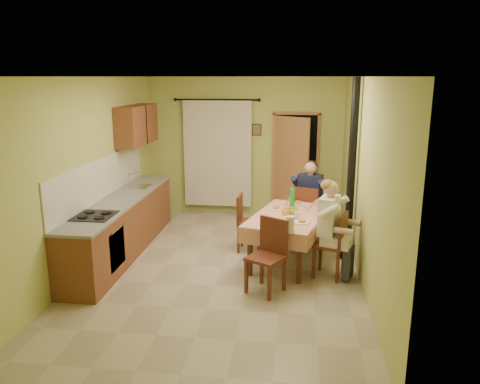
# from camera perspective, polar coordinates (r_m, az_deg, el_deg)

# --- Properties ---
(floor) EXTENTS (4.00, 6.00, 0.01)m
(floor) POSITION_cam_1_polar(r_m,az_deg,el_deg) (7.18, -2.10, -9.08)
(floor) COLOR tan
(floor) RESTS_ON ground
(room_shell) EXTENTS (4.04, 6.04, 2.82)m
(room_shell) POSITION_cam_1_polar(r_m,az_deg,el_deg) (6.68, -2.24, 5.44)
(room_shell) COLOR #BCC766
(room_shell) RESTS_ON ground
(kitchen_run) EXTENTS (0.64, 3.64, 1.56)m
(kitchen_run) POSITION_cam_1_polar(r_m,az_deg,el_deg) (7.80, -14.18, -3.84)
(kitchen_run) COLOR brown
(kitchen_run) RESTS_ON ground
(upper_cabinets) EXTENTS (0.35, 1.40, 0.70)m
(upper_cabinets) POSITION_cam_1_polar(r_m,az_deg,el_deg) (8.75, -12.44, 7.99)
(upper_cabinets) COLOR brown
(upper_cabinets) RESTS_ON room_shell
(curtain) EXTENTS (1.70, 0.07, 2.22)m
(curtain) POSITION_cam_1_polar(r_m,az_deg,el_deg) (9.68, -2.75, 4.73)
(curtain) COLOR black
(curtain) RESTS_ON ground
(doorway) EXTENTS (0.96, 0.53, 2.15)m
(doorway) POSITION_cam_1_polar(r_m,az_deg,el_deg) (9.54, 6.52, 3.24)
(doorway) COLOR black
(doorway) RESTS_ON ground
(dining_table) EXTENTS (1.40, 1.86, 0.76)m
(dining_table) POSITION_cam_1_polar(r_m,az_deg,el_deg) (7.25, 5.89, -5.67)
(dining_table) COLOR tan
(dining_table) RESTS_ON ground
(tableware) EXTENTS (0.65, 1.67, 0.33)m
(tableware) POSITION_cam_1_polar(r_m,az_deg,el_deg) (7.03, 6.03, -2.59)
(tableware) COLOR white
(tableware) RESTS_ON dining_table
(chair_far) EXTENTS (0.55, 0.55, 0.99)m
(chair_far) POSITION_cam_1_polar(r_m,az_deg,el_deg) (8.23, 8.27, -4.01)
(chair_far) COLOR #572817
(chair_far) RESTS_ON ground
(chair_near) EXTENTS (0.58, 0.58, 0.99)m
(chair_near) POSITION_cam_1_polar(r_m,az_deg,el_deg) (6.30, 3.21, -9.58)
(chair_near) COLOR #572817
(chair_near) RESTS_ON ground
(chair_right) EXTENTS (0.51, 0.51, 0.96)m
(chair_right) POSITION_cam_1_polar(r_m,az_deg,el_deg) (6.86, 10.91, -7.84)
(chair_right) COLOR #572817
(chair_right) RESTS_ON ground
(chair_left) EXTENTS (0.41, 0.41, 0.94)m
(chair_left) POSITION_cam_1_polar(r_m,az_deg,el_deg) (7.72, 1.12, -5.08)
(chair_left) COLOR #572817
(chair_left) RESTS_ON ground
(man_far) EXTENTS (0.65, 0.58, 1.39)m
(man_far) POSITION_cam_1_polar(r_m,az_deg,el_deg) (8.08, 8.45, -0.01)
(man_far) COLOR #141938
(man_far) RESTS_ON chair_far
(man_right) EXTENTS (0.58, 0.65, 1.39)m
(man_right) POSITION_cam_1_polar(r_m,az_deg,el_deg) (6.67, 11.03, -3.11)
(man_right) COLOR white
(man_right) RESTS_ON chair_right
(stove_flue) EXTENTS (0.24, 0.24, 2.80)m
(stove_flue) POSITION_cam_1_polar(r_m,az_deg,el_deg) (7.39, 13.27, -0.38)
(stove_flue) COLOR black
(stove_flue) RESTS_ON ground
(picture_back) EXTENTS (0.19, 0.03, 0.23)m
(picture_back) POSITION_cam_1_polar(r_m,az_deg,el_deg) (9.59, 2.04, 7.59)
(picture_back) COLOR black
(picture_back) RESTS_ON room_shell
(picture_right) EXTENTS (0.03, 0.31, 0.21)m
(picture_right) POSITION_cam_1_polar(r_m,az_deg,el_deg) (7.84, 13.65, 6.54)
(picture_right) COLOR brown
(picture_right) RESTS_ON room_shell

